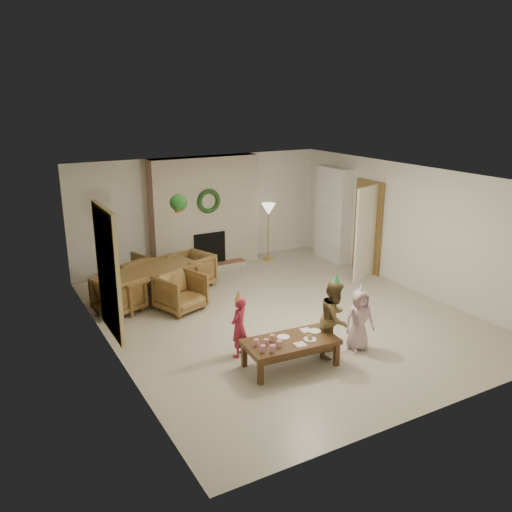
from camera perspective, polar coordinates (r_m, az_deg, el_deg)
floor at (r=9.60m, az=2.75°, el=-6.36°), size 7.00×7.00×0.00m
ceiling at (r=8.90m, az=2.97°, el=8.57°), size 7.00×7.00×0.00m
wall_back at (r=12.19m, az=-5.90°, el=4.85°), size 7.00×0.00×7.00m
wall_front at (r=6.65m, az=19.11°, el=-6.62°), size 7.00×0.00×7.00m
wall_left at (r=8.06m, az=-15.57°, el=-2.12°), size 0.00×7.00×7.00m
wall_right at (r=11.01m, az=16.25°, el=2.92°), size 0.00×7.00×7.00m
fireplace_mass at (r=12.01m, az=-5.52°, el=4.67°), size 2.50×0.40×2.50m
fireplace_hearth at (r=12.02m, az=-4.68°, el=-1.19°), size 1.60×0.30×0.12m
fireplace_firebox at (r=12.05m, az=-5.06°, el=0.80°), size 0.75×0.12×0.75m
fireplace_wreath at (r=11.74m, az=-5.10°, el=5.90°), size 0.54×0.10×0.54m
floor_lamp_base at (r=12.72m, az=1.31°, el=-0.30°), size 0.26×0.26×0.03m
floor_lamp_post at (r=12.55m, az=1.33°, el=2.42°), size 0.03×0.03×1.23m
floor_lamp_shade at (r=12.41m, az=1.35°, el=5.06°), size 0.33×0.33×0.27m
bookshelf_carcass at (r=12.62m, az=8.30°, el=4.48°), size 0.30×1.00×2.20m
bookshelf_shelf_a at (r=12.76m, az=8.11°, el=1.62°), size 0.30×0.92×0.03m
bookshelf_shelf_b at (r=12.66m, az=8.18°, el=3.37°), size 0.30×0.92×0.03m
bookshelf_shelf_c at (r=12.57m, az=8.26°, el=5.14°), size 0.30×0.92×0.03m
bookshelf_shelf_d at (r=12.50m, az=8.34°, el=6.93°), size 0.30×0.92×0.03m
books_row_lower at (r=12.60m, az=8.47°, el=2.06°), size 0.20×0.40×0.24m
books_row_mid at (r=12.66m, az=8.00°, el=4.02°), size 0.20×0.44×0.24m
books_row_upper at (r=12.46m, az=8.49°, el=5.63°), size 0.20×0.36×0.22m
door_frame at (r=11.88m, az=11.95°, el=3.10°), size 0.05×0.86×2.04m
door_leaf at (r=11.37m, az=11.74°, el=2.38°), size 0.77×0.32×2.00m
curtain_panel at (r=8.26m, az=-15.64°, el=-1.67°), size 0.06×1.20×2.00m
dining_table at (r=10.36m, az=-10.96°, el=-2.99°), size 2.02×1.54×0.63m
dining_chair_near at (r=9.77m, az=-8.10°, el=-3.88°), size 0.96×0.97×0.70m
dining_chair_far at (r=10.95m, az=-13.53°, el=-1.87°), size 0.96×0.97×0.70m
dining_chair_left at (r=9.92m, az=-14.54°, el=-3.95°), size 0.97×0.96×0.70m
dining_chair_right at (r=10.94m, az=-6.94°, el=-1.53°), size 0.97×0.96×0.70m
hanging_plant_cord at (r=9.72m, az=-8.40°, el=7.04°), size 0.01×0.01×0.70m
hanging_plant_pot at (r=9.79m, az=-8.31°, el=5.02°), size 0.16×0.16×0.12m
hanging_plant_foliage at (r=9.76m, az=-8.34°, el=5.71°), size 0.32×0.32×0.32m
coffee_table_top at (r=7.76m, az=3.75°, el=-9.21°), size 1.40×0.77×0.06m
coffee_table_apron at (r=7.79m, az=3.74°, el=-9.69°), size 1.29×0.66×0.08m
coffee_leg_fl at (r=7.39m, az=0.49°, el=-12.44°), size 0.08×0.08×0.35m
coffee_leg_fr at (r=7.93m, az=8.65°, el=-10.44°), size 0.08×0.08×0.35m
coffee_leg_bl at (r=7.83m, az=-1.29°, el=-10.63°), size 0.08×0.08×0.35m
coffee_leg_br at (r=8.34m, az=6.54°, el=-8.90°), size 0.08×0.08×0.35m
cup_a at (r=7.38m, az=0.75°, el=-9.93°), size 0.08×0.08×0.09m
cup_b at (r=7.55m, az=0.05°, el=-9.29°), size 0.08×0.08×0.09m
cup_c at (r=7.39m, az=1.82°, el=-9.91°), size 0.08×0.08×0.09m
cup_d at (r=7.56m, az=1.09°, el=-9.26°), size 0.08×0.08×0.09m
cup_e at (r=7.52m, az=2.53°, el=-9.43°), size 0.08×0.08×0.09m
cup_f at (r=7.68m, az=1.80°, el=-8.81°), size 0.08×0.08×0.09m
plate_a at (r=7.82m, az=2.97°, el=-8.69°), size 0.20×0.20×0.01m
plate_b at (r=7.78m, az=5.83°, el=-8.90°), size 0.20×0.20×0.01m
plate_c at (r=8.04m, az=6.35°, el=-8.02°), size 0.20×0.20×0.01m
food_scoop at (r=7.76m, az=5.84°, el=-8.63°), size 0.08×0.08×0.07m
napkin_left at (r=7.62m, az=4.79°, el=-9.46°), size 0.17×0.17×0.01m
napkin_right at (r=8.05m, az=5.40°, el=-7.95°), size 0.17×0.17×0.01m
child_red at (r=7.99m, az=-1.84°, el=-7.65°), size 0.41×0.38×0.95m
party_hat_red at (r=7.79m, az=-1.88°, el=-4.22°), size 0.16×0.16×0.18m
child_plaid at (r=8.08m, az=8.46°, el=-6.66°), size 0.73×0.70×1.18m
party_hat_plaid at (r=7.84m, az=8.66°, el=-2.43°), size 0.17×0.17×0.19m
child_pink at (r=8.36m, az=11.06°, el=-6.73°), size 0.53×0.40×0.97m
party_hat_pink at (r=8.16m, az=11.27°, el=-3.36°), size 0.16×0.16×0.18m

